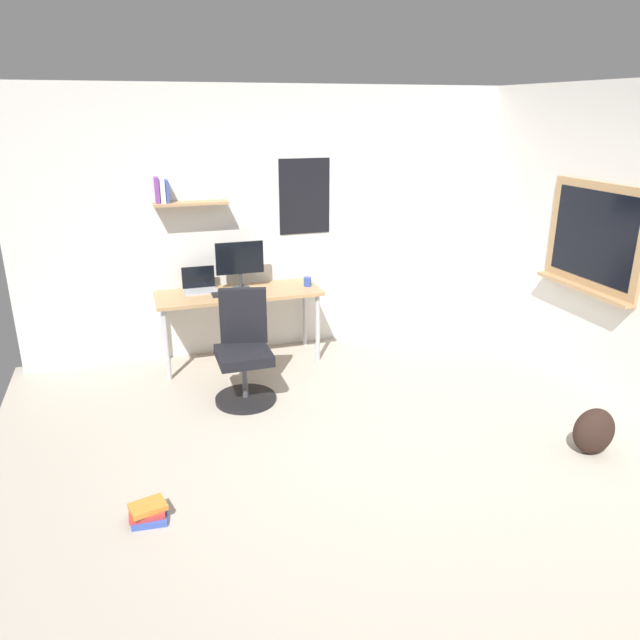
# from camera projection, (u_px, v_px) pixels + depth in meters

# --- Properties ---
(ground_plane) EXTENTS (5.20, 5.20, 0.00)m
(ground_plane) POSITION_uv_depth(u_px,v_px,m) (363.00, 465.00, 4.22)
(ground_plane) COLOR #ADA393
(ground_plane) RESTS_ON ground
(wall_back) EXTENTS (5.00, 0.30, 2.60)m
(wall_back) POSITION_uv_depth(u_px,v_px,m) (275.00, 222.00, 5.97)
(wall_back) COLOR silver
(wall_back) RESTS_ON ground
(desk) EXTENTS (1.57, 0.57, 0.72)m
(desk) POSITION_uv_depth(u_px,v_px,m) (239.00, 299.00, 5.73)
(desk) COLOR tan
(desk) RESTS_ON ground
(office_chair) EXTENTS (0.52, 0.53, 0.95)m
(office_chair) POSITION_uv_depth(u_px,v_px,m) (244.00, 354.00, 5.06)
(office_chair) COLOR black
(office_chair) RESTS_ON ground
(laptop) EXTENTS (0.31, 0.21, 0.23)m
(laptop) POSITION_uv_depth(u_px,v_px,m) (199.00, 286.00, 5.71)
(laptop) COLOR #ADAFB5
(laptop) RESTS_ON desk
(monitor_primary) EXTENTS (0.46, 0.17, 0.46)m
(monitor_primary) POSITION_uv_depth(u_px,v_px,m) (240.00, 262.00, 5.71)
(monitor_primary) COLOR #38383D
(monitor_primary) RESTS_ON desk
(keyboard) EXTENTS (0.37, 0.13, 0.02)m
(keyboard) POSITION_uv_depth(u_px,v_px,m) (232.00, 293.00, 5.62)
(keyboard) COLOR black
(keyboard) RESTS_ON desk
(computer_mouse) EXTENTS (0.10, 0.06, 0.03)m
(computer_mouse) POSITION_uv_depth(u_px,v_px,m) (261.00, 290.00, 5.70)
(computer_mouse) COLOR #262628
(computer_mouse) RESTS_ON desk
(coffee_mug) EXTENTS (0.08, 0.08, 0.09)m
(coffee_mug) POSITION_uv_depth(u_px,v_px,m) (308.00, 282.00, 5.87)
(coffee_mug) COLOR #334CA5
(coffee_mug) RESTS_ON desk
(backpack) EXTENTS (0.32, 0.22, 0.35)m
(backpack) POSITION_uv_depth(u_px,v_px,m) (594.00, 431.00, 4.31)
(backpack) COLOR black
(backpack) RESTS_ON ground
(book_stack_on_floor) EXTENTS (0.24, 0.21, 0.11)m
(book_stack_on_floor) POSITION_uv_depth(u_px,v_px,m) (148.00, 513.00, 3.63)
(book_stack_on_floor) COLOR #3851B2
(book_stack_on_floor) RESTS_ON ground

